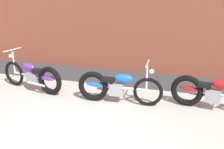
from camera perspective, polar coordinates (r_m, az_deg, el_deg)
The scene contains 4 objects.
sidewalk_slab at distance 6.06m, azimuth -4.34°, elevation -7.92°, with size 36.00×3.50×0.01m, color #B2ADA3.
motorcycle_purple at distance 7.37m, azimuth -15.63°, elevation -0.35°, with size 1.97×0.75×1.03m.
motorcycle_blue at distance 6.40m, azimuth 0.29°, elevation -2.52°, with size 2.01×0.58×1.03m.
motorcycle_red at distance 6.42m, azimuth 19.61°, elevation -3.57°, with size 2.00×0.64×1.03m.
Camera 1 is at (1.98, -3.31, 2.68)m, focal length 44.03 mm.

